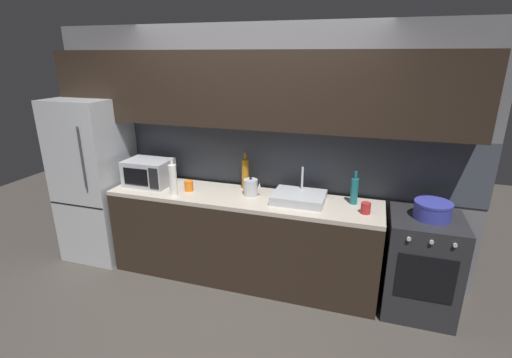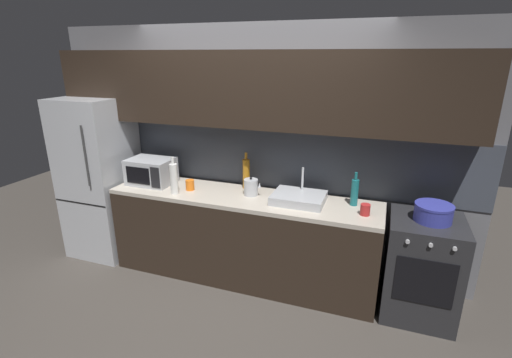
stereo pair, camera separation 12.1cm
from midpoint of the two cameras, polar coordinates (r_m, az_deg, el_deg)
name	(u,v)px [view 1 (the left image)]	position (r m, az deg, el deg)	size (l,w,h in m)	color
ground_plane	(206,334)	(3.38, -8.77, -22.48)	(10.00, 10.00, 0.00)	#3D3833
back_wall	(251,125)	(3.71, -1.74, 8.37)	(4.42, 0.44, 2.50)	slate
counter_run	(242,237)	(3.81, -3.09, -8.94)	(2.68, 0.60, 0.90)	black
refrigerator	(96,180)	(4.50, -24.13, -0.09)	(0.68, 0.69, 1.78)	#ADAFB5
oven_range	(421,264)	(3.63, 23.13, -11.99)	(0.60, 0.62, 0.90)	#232326
microwave	(149,172)	(4.06, -16.99, 0.98)	(0.46, 0.35, 0.27)	#A8AAAF
sink_basin	(299,197)	(3.48, 5.64, -2.82)	(0.48, 0.38, 0.30)	#ADAFB5
kettle	(251,187)	(3.61, -1.77, -1.28)	(0.17, 0.14, 0.18)	#B7BABF
wine_bottle_teal	(354,191)	(3.49, 13.94, -1.76)	(0.07, 0.07, 0.31)	#19666B
wine_bottle_white	(173,179)	(3.70, -13.58, -0.06)	(0.08, 0.08, 0.37)	silver
wine_bottle_amber	(245,173)	(3.78, -2.58, 0.86)	(0.07, 0.07, 0.37)	#B27019
mug_red	(366,208)	(3.33, 15.53, -4.34)	(0.08, 0.08, 0.10)	#A82323
mug_orange	(189,186)	(3.81, -11.19, -1.03)	(0.09, 0.09, 0.11)	orange
cooking_pot	(433,210)	(3.42, 24.61, -4.38)	(0.30, 0.30, 0.15)	#333899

